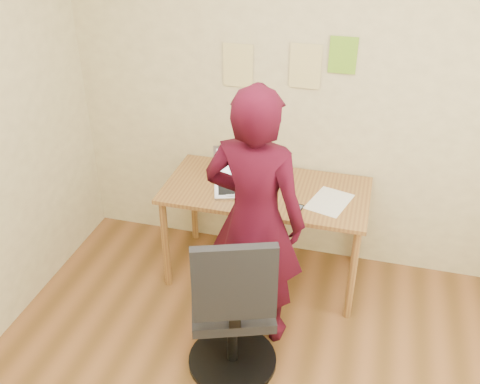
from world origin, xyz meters
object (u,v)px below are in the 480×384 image
(laptop, at_px, (240,180))
(office_chair, at_px, (233,316))
(desk, at_px, (266,199))
(phone, at_px, (297,209))
(person, at_px, (255,220))

(laptop, xyz_separation_m, office_chair, (0.21, -0.93, -0.35))
(desk, relative_size, phone, 10.92)
(phone, height_order, office_chair, office_chair)
(desk, distance_m, laptop, 0.23)
(laptop, distance_m, office_chair, 1.02)
(desk, xyz_separation_m, office_chair, (0.03, -0.95, -0.21))
(desk, distance_m, person, 0.59)
(phone, bearing_deg, laptop, 164.54)
(laptop, height_order, phone, laptop)
(desk, bearing_deg, person, -84.75)
(office_chair, height_order, person, person)
(laptop, relative_size, office_chair, 0.41)
(person, bearing_deg, desk, -78.63)
(desk, relative_size, office_chair, 1.34)
(desk, bearing_deg, laptop, -173.94)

